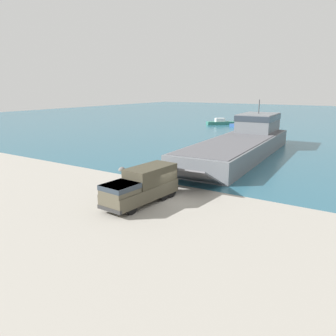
{
  "coord_description": "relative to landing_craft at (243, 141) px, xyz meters",
  "views": [
    {
      "loc": [
        15.43,
        -24.41,
        10.02
      ],
      "look_at": [
        -1.6,
        2.15,
        2.28
      ],
      "focal_mm": 35.0,
      "sensor_mm": 36.0,
      "label": 1
    }
  ],
  "objects": [
    {
      "name": "moored_boat_c",
      "position": [
        -12.78,
        36.5,
        -1.45
      ],
      "size": [
        6.55,
        8.38,
        1.68
      ],
      "rotation": [
        0.0,
        0.0,
        5.71
      ],
      "color": "navy",
      "rests_on": "ground_plane"
    },
    {
      "name": "mooring_bollard",
      "position": [
        -6.13,
        -20.13,
        -1.54
      ],
      "size": [
        0.28,
        0.28,
        0.87
      ],
      "color": "#333338",
      "rests_on": "ground_plane"
    },
    {
      "name": "shoreline_rock_a",
      "position": [
        -8.88,
        -18.32,
        -2.01
      ],
      "size": [
        0.91,
        0.91,
        0.91
      ],
      "primitive_type": "sphere",
      "color": "#66605B",
      "rests_on": "ground_plane"
    },
    {
      "name": "moored_boat_a",
      "position": [
        -9.76,
        36.24,
        -1.52
      ],
      "size": [
        6.54,
        5.23,
        1.49
      ],
      "rotation": [
        0.0,
        0.0,
        4.19
      ],
      "color": "#B7BABF",
      "rests_on": "ground_plane"
    },
    {
      "name": "moored_boat_b",
      "position": [
        -19.69,
        37.0,
        -1.41
      ],
      "size": [
        8.18,
        7.38,
        1.81
      ],
      "rotation": [
        0.0,
        0.0,
        5.4
      ],
      "color": "#2D7060",
      "rests_on": "ground_plane"
    },
    {
      "name": "ground_plane",
      "position": [
        1.84,
        -24.07,
        -2.01
      ],
      "size": [
        240.0,
        240.0,
        0.0
      ],
      "primitive_type": "plane",
      "color": "#9E998E"
    },
    {
      "name": "shoreline_rock_b",
      "position": [
        -5.14,
        -18.47,
        -2.01
      ],
      "size": [
        1.28,
        1.28,
        1.28
      ],
      "primitive_type": "sphere",
      "color": "gray",
      "rests_on": "ground_plane"
    },
    {
      "name": "water_surface",
      "position": [
        1.84,
        70.19,
        -2.01
      ],
      "size": [
        240.0,
        180.0,
        0.01
      ],
      "primitive_type": "cube",
      "color": "#285B70",
      "rests_on": "ground_plane"
    },
    {
      "name": "landing_craft",
      "position": [
        0.0,
        0.0,
        0.0
      ],
      "size": [
        9.68,
        36.15,
        8.07
      ],
      "rotation": [
        0.0,
        0.0,
        0.05
      ],
      "color": "slate",
      "rests_on": "ground_plane"
    },
    {
      "name": "military_truck",
      "position": [
        0.37,
        -26.38,
        -0.41
      ],
      "size": [
        3.14,
        8.01,
        3.14
      ],
      "rotation": [
        0.0,
        0.0,
        -1.65
      ],
      "color": "#4C4738",
      "rests_on": "ground_plane"
    },
    {
      "name": "soldier_on_ramp",
      "position": [
        -2.57,
        -26.98,
        -1.01
      ],
      "size": [
        0.31,
        0.47,
        1.73
      ],
      "rotation": [
        0.0,
        0.0,
        3.3
      ],
      "color": "#566042",
      "rests_on": "ground_plane"
    }
  ]
}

